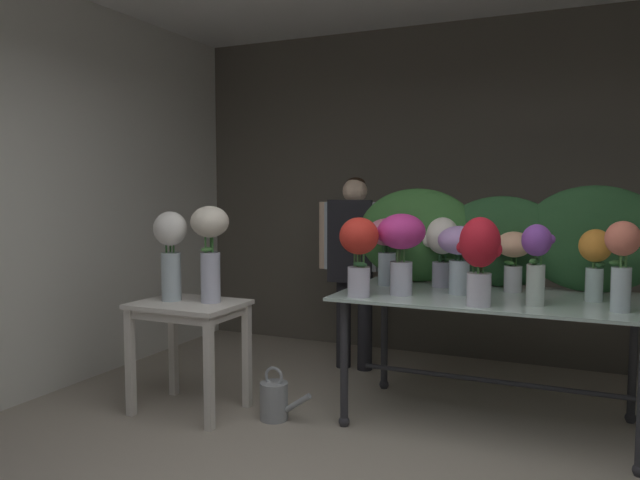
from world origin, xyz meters
name	(u,v)px	position (x,y,z in m)	size (l,w,h in m)	color
ground_plane	(417,419)	(0.00, 1.66, 0.00)	(7.29, 7.29, 0.00)	#9E9384
wall_back	(470,192)	(0.00, 3.31, 1.45)	(5.25, 0.12, 2.90)	#5B564C
wall_left	(98,192)	(-2.62, 1.66, 1.45)	(0.12, 3.43, 2.90)	silver
display_table_glass	(491,314)	(0.43, 1.76, 0.70)	(1.83, 0.99, 0.82)	silver
side_table_white	(189,319)	(-1.42, 1.19, 0.62)	(0.69, 0.52, 0.73)	silver
florist	(354,251)	(-0.77, 2.54, 0.97)	(0.62, 0.24, 1.57)	#232328
foliage_backdrop	(492,238)	(0.37, 2.14, 1.14)	(2.02, 0.31, 0.68)	#387033
vase_magenta_tulips	(401,242)	(-0.09, 1.56, 1.15)	(0.31, 0.29, 0.50)	silver
vase_lilac_peonies	(460,250)	(0.23, 1.74, 1.09)	(0.27, 0.27, 0.43)	silver
vase_scarlet_anemones	(359,249)	(-0.31, 1.39, 1.11)	(0.24, 0.24, 0.48)	silver
vase_sunset_roses	(595,257)	(1.00, 1.80, 1.08)	(0.18, 0.18, 0.42)	silver
vase_violet_ranunculus	(536,258)	(0.70, 1.52, 1.08)	(0.18, 0.16, 0.46)	silver
vase_coral_freesia	(622,257)	(1.13, 1.53, 1.11)	(0.18, 0.18, 0.49)	silver
vase_peach_snapdragons	(513,254)	(0.52, 1.95, 1.06)	(0.25, 0.22, 0.39)	silver
vase_ivory_dahlias	(442,246)	(0.07, 1.97, 1.09)	(0.27, 0.22, 0.47)	silver
vase_rosy_stock	(387,241)	(-0.29, 1.90, 1.12)	(0.27, 0.27, 0.46)	silver
vase_crimson_lilies	(480,254)	(0.41, 1.38, 1.11)	(0.26, 0.23, 0.50)	silver
vase_white_roses_tall	(170,249)	(-1.56, 1.19, 1.08)	(0.22, 0.22, 0.59)	silver
vase_cream_lisianthus_tall	(210,242)	(-1.28, 1.25, 1.13)	(0.25, 0.25, 0.63)	silver
watering_can	(275,400)	(-0.83, 1.29, 0.13)	(0.35, 0.18, 0.34)	#999EA3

